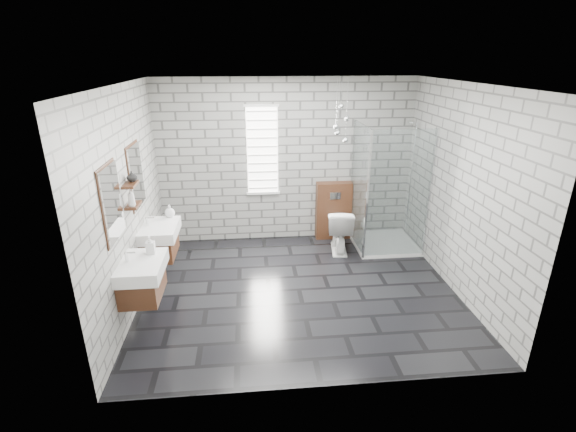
{
  "coord_description": "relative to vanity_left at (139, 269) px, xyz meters",
  "views": [
    {
      "loc": [
        -0.63,
        -4.93,
        3.01
      ],
      "look_at": [
        -0.12,
        0.35,
        0.95
      ],
      "focal_mm": 26.0,
      "sensor_mm": 36.0,
      "label": 1
    }
  ],
  "objects": [
    {
      "name": "cistern_panel",
      "position": [
        2.71,
        2.32,
        -0.26
      ],
      "size": [
        0.6,
        0.2,
        1.0
      ],
      "primitive_type": "cube",
      "color": "#4B2917",
      "rests_on": "floor"
    },
    {
      "name": "vanity_left",
      "position": [
        0.0,
        0.0,
        0.0
      ],
      "size": [
        0.47,
        0.7,
        1.57
      ],
      "color": "#4B2917",
      "rests_on": "wall_left"
    },
    {
      "name": "wall_right",
      "position": [
        4.02,
        0.62,
        0.59
      ],
      "size": [
        0.02,
        3.6,
        2.7
      ],
      "primitive_type": "cube",
      "color": "gray",
      "rests_on": "floor"
    },
    {
      "name": "floor",
      "position": [
        1.91,
        0.62,
        -0.77
      ],
      "size": [
        4.2,
        3.6,
        0.02
      ],
      "primitive_type": "cube",
      "color": "black",
      "rests_on": "ground"
    },
    {
      "name": "wall_back",
      "position": [
        1.91,
        2.43,
        0.59
      ],
      "size": [
        4.2,
        0.02,
        2.7
      ],
      "primitive_type": "cube",
      "color": "gray",
      "rests_on": "floor"
    },
    {
      "name": "soap_bottle_a",
      "position": [
        0.11,
        0.2,
        0.2
      ],
      "size": [
        0.1,
        0.11,
        0.22
      ],
      "primitive_type": "imported",
      "rotation": [
        0.0,
        0.0,
        0.06
      ],
      "color": "#B2B2B2",
      "rests_on": "vanity_left"
    },
    {
      "name": "vanity_right",
      "position": [
        0.0,
        1.06,
        0.0
      ],
      "size": [
        0.47,
        0.7,
        1.57
      ],
      "color": "#4B2917",
      "rests_on": "wall_left"
    },
    {
      "name": "soap_bottle_b",
      "position": [
        0.14,
        1.37,
        0.18
      ],
      "size": [
        0.15,
        0.15,
        0.18
      ],
      "primitive_type": "imported",
      "rotation": [
        0.0,
        0.0,
        0.06
      ],
      "color": "#B2B2B2",
      "rests_on": "vanity_right"
    },
    {
      "name": "shelf_lower",
      "position": [
        -0.12,
        0.57,
        0.56
      ],
      "size": [
        0.14,
        0.3,
        0.03
      ],
      "primitive_type": "cube",
      "color": "#4B2917",
      "rests_on": "wall_left"
    },
    {
      "name": "shelf_upper",
      "position": [
        -0.12,
        0.57,
        0.82
      ],
      "size": [
        0.14,
        0.3,
        0.03
      ],
      "primitive_type": "cube",
      "color": "#4B2917",
      "rests_on": "wall_left"
    },
    {
      "name": "wall_left",
      "position": [
        -0.2,
        0.62,
        0.59
      ],
      "size": [
        0.02,
        3.6,
        2.7
      ],
      "primitive_type": "cube",
      "color": "gray",
      "rests_on": "floor"
    },
    {
      "name": "flush_plate",
      "position": [
        2.71,
        2.22,
        0.04
      ],
      "size": [
        0.18,
        0.01,
        0.12
      ],
      "primitive_type": "cube",
      "color": "silver",
      "rests_on": "cistern_panel"
    },
    {
      "name": "soap_bottle_c",
      "position": [
        -0.11,
        0.49,
        0.69
      ],
      "size": [
        0.1,
        0.1,
        0.22
      ],
      "primitive_type": "imported",
      "rotation": [
        0.0,
        0.0,
        0.26
      ],
      "color": "#B2B2B2",
      "rests_on": "shelf_lower"
    },
    {
      "name": "vase",
      "position": [
        -0.11,
        0.64,
        0.9
      ],
      "size": [
        0.13,
        0.13,
        0.13
      ],
      "primitive_type": "imported",
      "rotation": [
        0.0,
        0.0,
        0.11
      ],
      "color": "#B2B2B2",
      "rests_on": "shelf_upper"
    },
    {
      "name": "wall_front",
      "position": [
        1.91,
        -1.19,
        0.59
      ],
      "size": [
        4.2,
        0.02,
        2.7
      ],
      "primitive_type": "cube",
      "color": "gray",
      "rests_on": "floor"
    },
    {
      "name": "pendant_cluster",
      "position": [
        2.7,
        2.0,
        1.26
      ],
      "size": [
        0.27,
        0.21,
        0.97
      ],
      "color": "silver",
      "rests_on": "ceiling"
    },
    {
      "name": "shower_enclosure",
      "position": [
        3.41,
        1.8,
        -0.25
      ],
      "size": [
        1.0,
        1.0,
        2.03
      ],
      "color": "white",
      "rests_on": "floor"
    },
    {
      "name": "ceiling",
      "position": [
        1.91,
        0.62,
        1.95
      ],
      "size": [
        4.2,
        3.6,
        0.02
      ],
      "primitive_type": "cube",
      "color": "white",
      "rests_on": "wall_back"
    },
    {
      "name": "window",
      "position": [
        1.51,
        2.4,
        0.79
      ],
      "size": [
        0.56,
        0.05,
        1.48
      ],
      "color": "white",
      "rests_on": "wall_back"
    },
    {
      "name": "toilet",
      "position": [
        2.71,
        1.81,
        -0.39
      ],
      "size": [
        0.5,
        0.76,
        0.73
      ],
      "primitive_type": "imported",
      "rotation": [
        0.0,
        0.0,
        3.01
      ],
      "color": "white",
      "rests_on": "floor"
    }
  ]
}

